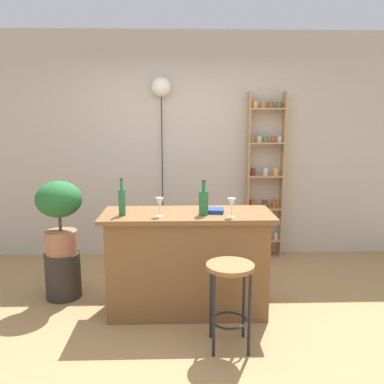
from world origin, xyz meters
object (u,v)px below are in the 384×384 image
at_px(wine_glass_center, 160,203).
at_px(spice_shelf, 265,175).
at_px(pendant_globe_light, 161,89).
at_px(cookbook, 212,211).
at_px(bottle_wine_red, 122,202).
at_px(wine_glass_left, 232,204).
at_px(plant_stool, 63,275).
at_px(bar_stool, 230,285).
at_px(potted_plant, 59,210).
at_px(bottle_olive_oil, 204,202).

bearing_deg(wine_glass_center, spice_shelf, 52.66).
bearing_deg(pendant_globe_light, spice_shelf, -2.03).
bearing_deg(cookbook, bottle_wine_red, -165.42).
height_order(bottle_wine_red, cookbook, bottle_wine_red).
height_order(bottle_wine_red, wine_glass_left, bottle_wine_red).
bearing_deg(wine_glass_center, bottle_wine_red, 171.60).
bearing_deg(wine_glass_left, pendant_globe_light, 110.88).
height_order(plant_stool, pendant_globe_light, pendant_globe_light).
distance_m(plant_stool, wine_glass_center, 1.35).
xyz_separation_m(wine_glass_left, pendant_globe_light, (-0.65, 1.72, 1.06)).
relative_size(spice_shelf, plant_stool, 4.57).
bearing_deg(bar_stool, wine_glass_center, 137.49).
bearing_deg(bottle_wine_red, wine_glass_center, -8.40).
bearing_deg(bar_stool, potted_plant, 148.41).
height_order(bottle_olive_oil, wine_glass_left, bottle_olive_oil).
bearing_deg(wine_glass_left, plant_stool, 163.06).
height_order(bottle_wine_red, pendant_globe_light, pendant_globe_light).
distance_m(bottle_wine_red, pendant_globe_light, 1.96).
relative_size(bottle_olive_oil, wine_glass_center, 1.86).
bearing_deg(wine_glass_center, bottle_olive_oil, 6.76).
bearing_deg(plant_stool, wine_glass_center, -24.07).
xyz_separation_m(bottle_wine_red, wine_glass_left, (0.94, -0.09, -0.00)).
relative_size(spice_shelf, bottle_wine_red, 6.41).
height_order(wine_glass_center, cookbook, wine_glass_center).
height_order(spice_shelf, wine_glass_left, spice_shelf).
bearing_deg(pendant_globe_light, cookbook, -71.96).
height_order(wine_glass_center, pendant_globe_light, pendant_globe_light).
xyz_separation_m(bottle_olive_oil, wine_glass_left, (0.23, -0.09, 0.00)).
relative_size(plant_stool, potted_plant, 0.63).
height_order(plant_stool, wine_glass_center, wine_glass_center).
bearing_deg(bottle_wine_red, bar_stool, -32.20).
bearing_deg(bottle_wine_red, cookbook, 5.98).
xyz_separation_m(potted_plant, pendant_globe_light, (0.94, 1.23, 1.22)).
relative_size(bottle_wine_red, wine_glass_left, 1.97).
bearing_deg(pendant_globe_light, bottle_olive_oil, -75.43).
xyz_separation_m(bottle_olive_oil, bottle_wine_red, (-0.70, 0.00, 0.01)).
bearing_deg(bar_stool, wine_glass_left, 82.31).
distance_m(plant_stool, potted_plant, 0.65).
distance_m(bar_stool, potted_plant, 1.84).
bearing_deg(wine_glass_left, spice_shelf, 69.35).
bearing_deg(cookbook, spice_shelf, 70.95).
distance_m(bar_stool, wine_glass_center, 0.92).
xyz_separation_m(spice_shelf, plant_stool, (-2.22, -1.19, -0.82)).
distance_m(wine_glass_center, pendant_globe_light, 1.98).
bearing_deg(bottle_olive_oil, plant_stool, 163.84).
distance_m(bar_stool, bottle_olive_oil, 0.78).
bearing_deg(bar_stool, bottle_wine_red, 147.80).
relative_size(plant_stool, bottle_wine_red, 1.40).
bearing_deg(plant_stool, spice_shelf, 28.08).
height_order(bar_stool, bottle_olive_oil, bottle_olive_oil).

